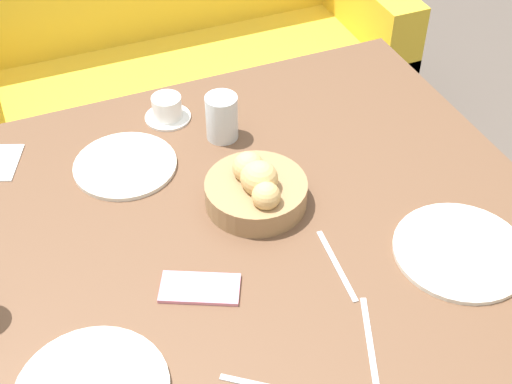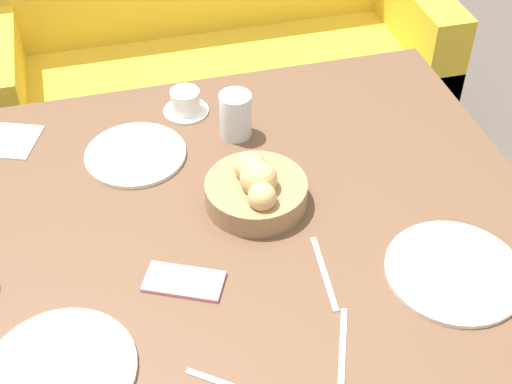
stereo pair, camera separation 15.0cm
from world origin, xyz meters
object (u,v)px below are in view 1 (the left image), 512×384
at_px(plate_near_right, 461,251).
at_px(cell_phone, 200,288).
at_px(plate_far_center, 125,165).
at_px(knife_silver, 369,341).
at_px(coffee_cup, 167,109).
at_px(bread_basket, 256,188).
at_px(water_tumbler, 222,117).
at_px(fork_silver, 337,265).
at_px(couch, 173,75).

relative_size(plate_near_right, cell_phone, 1.60).
xyz_separation_m(plate_near_right, plate_far_center, (-0.55, 0.51, 0.00)).
bearing_deg(knife_silver, cell_phone, 136.60).
xyz_separation_m(coffee_cup, cell_phone, (-0.10, -0.54, -0.02)).
xyz_separation_m(bread_basket, knife_silver, (0.05, -0.40, -0.04)).
relative_size(water_tumbler, fork_silver, 0.58).
bearing_deg(fork_silver, plate_far_center, 124.32).
bearing_deg(cell_phone, plate_far_center, 95.49).
height_order(water_tumbler, cell_phone, water_tumbler).
height_order(couch, knife_silver, couch).
bearing_deg(couch, coffee_cup, -106.02).
distance_m(coffee_cup, fork_silver, 0.61).
distance_m(couch, water_tumbler, 1.03).
xyz_separation_m(couch, fork_silver, (-0.07, -1.38, 0.41)).
height_order(water_tumbler, coffee_cup, water_tumbler).
bearing_deg(water_tumbler, cell_phone, -115.64).
height_order(plate_near_right, water_tumbler, water_tumbler).
height_order(water_tumbler, knife_silver, water_tumbler).
distance_m(fork_silver, knife_silver, 0.18).
bearing_deg(plate_far_center, cell_phone, -84.51).
relative_size(couch, plate_far_center, 6.88).
distance_m(plate_far_center, water_tumbler, 0.25).
distance_m(plate_near_right, plate_far_center, 0.75).
bearing_deg(bread_basket, plate_near_right, -41.91).
xyz_separation_m(couch, coffee_cup, (-0.23, -0.79, 0.43)).
xyz_separation_m(bread_basket, coffee_cup, (-0.08, 0.36, -0.02)).
height_order(plate_far_center, water_tumbler, water_tumbler).
xyz_separation_m(couch, plate_near_right, (0.18, -1.44, 0.41)).
bearing_deg(fork_silver, cell_phone, 170.49).
bearing_deg(couch, fork_silver, -92.75).
bearing_deg(couch, plate_near_right, -83.04).
bearing_deg(plate_far_center, fork_silver, -55.68).
xyz_separation_m(couch, bread_basket, (-0.14, -1.15, 0.45)).
bearing_deg(water_tumbler, couch, 81.94).
distance_m(plate_near_right, coffee_cup, 0.76).
distance_m(water_tumbler, fork_silver, 0.47).
bearing_deg(water_tumbler, fork_silver, -82.38).
relative_size(water_tumbler, cell_phone, 0.66).
xyz_separation_m(fork_silver, knife_silver, (-0.03, -0.18, 0.00)).
relative_size(bread_basket, water_tumbler, 1.95).
xyz_separation_m(knife_silver, cell_phone, (-0.24, 0.22, 0.00)).
relative_size(plate_near_right, plate_far_center, 1.15).
relative_size(coffee_cup, knife_silver, 0.62).
height_order(bread_basket, plate_near_right, bread_basket).
bearing_deg(knife_silver, plate_near_right, 23.41).
bearing_deg(plate_near_right, knife_silver, -156.59).
xyz_separation_m(plate_near_right, coffee_cup, (-0.40, 0.65, 0.02)).
relative_size(plate_far_center, coffee_cup, 2.08).
xyz_separation_m(bread_basket, plate_near_right, (0.32, -0.29, -0.04)).
height_order(couch, water_tumbler, couch).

